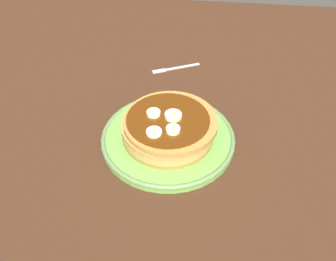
# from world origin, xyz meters

# --- Properties ---
(ground_plane) EXTENTS (1.40, 1.40, 0.03)m
(ground_plane) POSITION_xyz_m (0.00, 0.00, -0.01)
(ground_plane) COLOR #422616
(plate) EXTENTS (0.28, 0.28, 0.02)m
(plate) POSITION_xyz_m (0.00, 0.00, 0.01)
(plate) COLOR #72B74C
(plate) RESTS_ON ground_plane
(pancake_stack) EXTENTS (0.20, 0.20, 0.05)m
(pancake_stack) POSITION_xyz_m (-0.00, 0.00, 0.04)
(pancake_stack) COLOR olive
(pancake_stack) RESTS_ON plate
(banana_slice_0) EXTENTS (0.03, 0.03, 0.01)m
(banana_slice_0) POSITION_xyz_m (-0.01, -0.01, 0.07)
(banana_slice_0) COLOR #F9EBBB
(banana_slice_0) RESTS_ON pancake_stack
(banana_slice_1) EXTENTS (0.03, 0.03, 0.01)m
(banana_slice_1) POSITION_xyz_m (0.02, 0.04, 0.06)
(banana_slice_1) COLOR #EEEBBB
(banana_slice_1) RESTS_ON pancake_stack
(banana_slice_2) EXTENTS (0.03, 0.03, 0.01)m
(banana_slice_2) POSITION_xyz_m (0.03, -0.01, 0.07)
(banana_slice_2) COLOR #F3EDB3
(banana_slice_2) RESTS_ON pancake_stack
(banana_slice_3) EXTENTS (0.03, 0.03, 0.01)m
(banana_slice_3) POSITION_xyz_m (-0.01, 0.03, 0.07)
(banana_slice_3) COLOR #F5E2B9
(banana_slice_3) RESTS_ON pancake_stack
(fork) EXTENTS (0.12, 0.06, 0.01)m
(fork) POSITION_xyz_m (0.02, -0.27, 0.00)
(fork) COLOR silver
(fork) RESTS_ON ground_plane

